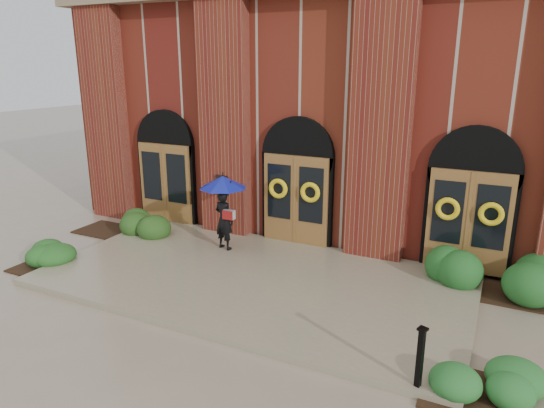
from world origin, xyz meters
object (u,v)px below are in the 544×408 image
Objects in this scene: hedge_wall_left at (122,223)px; hedge_wall_right at (522,277)px; man_with_umbrella at (224,198)px; metal_post at (420,356)px.

hedge_wall_right is (10.98, 0.80, 0.08)m from hedge_wall_left.
man_with_umbrella is 1.99× the size of metal_post.
man_with_umbrella reaches higher than hedge_wall_left.
hedge_wall_left is 11.01m from hedge_wall_right.
metal_post is at bearing -21.56° from hedge_wall_left.
man_with_umbrella is at bearing -173.85° from hedge_wall_right.
hedge_wall_right is at bearing -161.15° from man_with_umbrella.
hedge_wall_right reaches higher than hedge_wall_left.
metal_post reaches higher than hedge_wall_right.
metal_post is 10.22m from hedge_wall_left.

